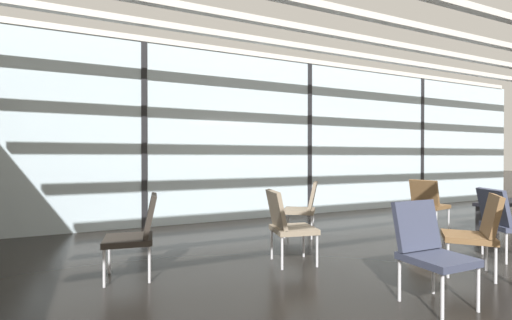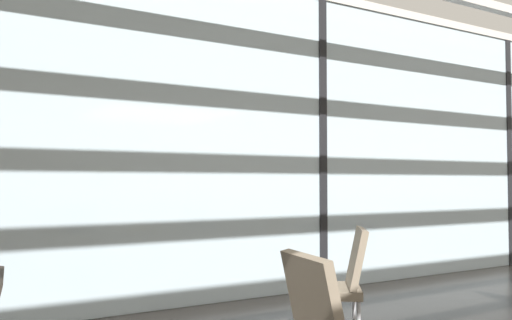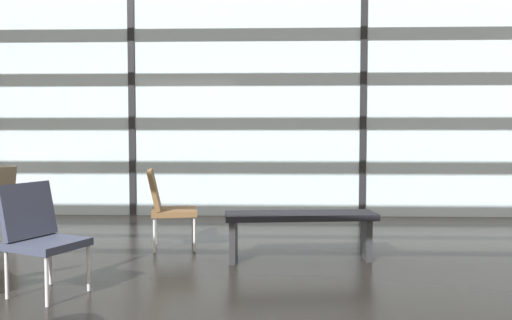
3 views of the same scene
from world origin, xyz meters
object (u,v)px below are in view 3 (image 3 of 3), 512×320
lounge_chair_4 (39,231)px  waiting_bench (301,223)px  parked_airplane (141,97)px  lounge_chair_6 (166,203)px

lounge_chair_4 → waiting_bench: size_ratio=0.57×
parked_airplane → waiting_bench: parked_airplane is taller
parked_airplane → lounge_chair_4: 8.19m
lounge_chair_4 → lounge_chair_6: (0.66, 1.62, 0.00)m
parked_airplane → lounge_chair_6: size_ratio=16.66×
waiting_bench → lounge_chair_4: bearing=-157.2°
parked_airplane → waiting_bench: (3.33, -6.77, -1.74)m
parked_airplane → waiting_bench: bearing=-63.8°
lounge_chair_6 → waiting_bench: size_ratio=0.57×
lounge_chair_4 → lounge_chair_6: 1.75m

